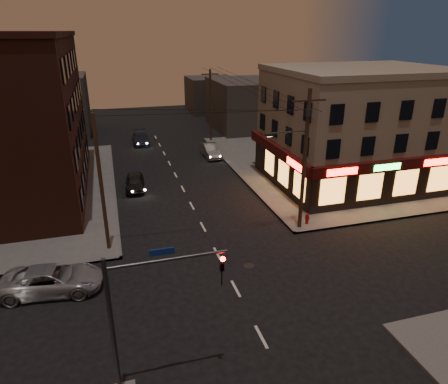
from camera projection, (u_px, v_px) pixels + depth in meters
name	position (u px, v px, depth m)	size (l,w,h in m)	color
ground	(236.00, 289.00, 22.63)	(120.00, 120.00, 0.00)	black
sidewalk_ne	(338.00, 162.00, 44.16)	(24.00, 28.00, 0.15)	#514F4C
pizza_building	(357.00, 127.00, 36.68)	(15.85, 12.85, 10.50)	gray
brick_apartment	(2.00, 120.00, 33.28)	(12.00, 20.00, 13.00)	#421E15
bg_building_ne_a	(248.00, 104.00, 58.74)	(10.00, 12.00, 7.00)	#3F3D3A
bg_building_nw	(54.00, 105.00, 55.13)	(9.00, 10.00, 8.00)	#3F3D3A
bg_building_ne_b	(211.00, 95.00, 70.87)	(8.00, 8.00, 6.00)	#3F3D3A
utility_pole_main	(304.00, 154.00, 27.35)	(4.20, 0.44, 10.00)	#382619
utility_pole_far	(210.00, 106.00, 51.11)	(0.26, 0.26, 9.00)	#382619
utility_pole_west	(101.00, 185.00, 24.90)	(0.24, 0.24, 9.00)	#382619
traffic_signal	(139.00, 308.00, 14.64)	(4.49, 0.32, 6.47)	#333538
suv_cross	(52.00, 280.00, 22.15)	(2.50, 5.43, 1.51)	#919399
sedan_near	(135.00, 182.00, 36.43)	(1.68, 4.17, 1.42)	black
sedan_mid	(211.00, 150.00, 46.00)	(1.58, 4.53, 1.49)	slate
sedan_far	(140.00, 138.00, 51.30)	(2.02, 4.96, 1.44)	#1B2236
fire_hydrant	(307.00, 218.00, 29.77)	(0.37, 0.37, 0.82)	maroon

